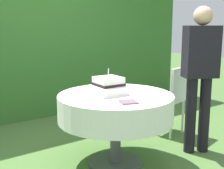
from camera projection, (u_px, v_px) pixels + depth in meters
ground_plane at (115, 163)px, 3.14m from camera, size 20.00×20.00×0.00m
foliage_hedge at (31, 38)px, 4.62m from camera, size 5.66×0.52×2.40m
cake_table at (116, 107)px, 3.02m from camera, size 1.15×1.15×0.73m
wedding_cake at (109, 86)px, 3.00m from camera, size 0.33×0.32×0.26m
serving_plate_near at (82, 103)px, 2.66m from camera, size 0.15×0.15×0.01m
serving_plate_far at (81, 91)px, 3.15m from camera, size 0.11×0.11×0.01m
serving_plate_left at (136, 88)px, 3.30m from camera, size 0.13×0.13×0.01m
napkin_stack at (128, 102)px, 2.69m from camera, size 0.19×0.19×0.01m
garden_chair at (172, 94)px, 3.86m from camera, size 0.48×0.48×0.89m
standing_person at (200, 70)px, 3.25m from camera, size 0.41×0.35×1.60m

